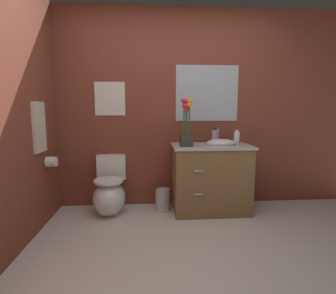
% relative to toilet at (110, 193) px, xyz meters
% --- Properties ---
extents(ground_plane, '(9.75, 9.75, 0.00)m').
position_rel_toilet_xyz_m(ground_plane, '(0.80, -1.30, -0.24)').
color(ground_plane, beige).
extents(wall_back, '(4.55, 0.05, 2.50)m').
position_rel_toilet_xyz_m(wall_back, '(1.00, 0.30, 1.01)').
color(wall_back, brown).
rests_on(wall_back, ground_plane).
extents(wall_left, '(0.05, 4.41, 2.50)m').
position_rel_toilet_xyz_m(wall_left, '(-0.69, -0.83, 1.01)').
color(wall_left, brown).
rests_on(wall_left, ground_plane).
extents(toilet, '(0.38, 0.59, 0.69)m').
position_rel_toilet_xyz_m(toilet, '(0.00, 0.00, 0.00)').
color(toilet, white).
rests_on(toilet, ground_plane).
extents(vanity_cabinet, '(0.94, 0.56, 1.01)m').
position_rel_toilet_xyz_m(vanity_cabinet, '(1.23, -0.03, 0.18)').
color(vanity_cabinet, brown).
rests_on(vanity_cabinet, ground_plane).
extents(flower_vase, '(0.14, 0.14, 0.55)m').
position_rel_toilet_xyz_m(flower_vase, '(0.91, -0.12, 0.78)').
color(flower_vase, '#38332D').
rests_on(flower_vase, vanity_cabinet).
extents(soap_bottle, '(0.07, 0.07, 0.18)m').
position_rel_toilet_xyz_m(soap_bottle, '(1.54, -0.00, 0.66)').
color(soap_bottle, white).
rests_on(soap_bottle, vanity_cabinet).
extents(lotion_bottle, '(0.06, 0.06, 0.20)m').
position_rel_toilet_xyz_m(lotion_bottle, '(1.28, 0.05, 0.67)').
color(lotion_bottle, '#B28CBF').
rests_on(lotion_bottle, vanity_cabinet).
extents(trash_bin, '(0.18, 0.18, 0.27)m').
position_rel_toilet_xyz_m(trash_bin, '(0.64, 0.03, -0.11)').
color(trash_bin, '#B7B7BC').
rests_on(trash_bin, ground_plane).
extents(wall_poster, '(0.37, 0.01, 0.41)m').
position_rel_toilet_xyz_m(wall_poster, '(0.00, 0.27, 1.14)').
color(wall_poster, silver).
extents(wall_mirror, '(0.80, 0.01, 0.70)m').
position_rel_toilet_xyz_m(wall_mirror, '(1.23, 0.27, 1.21)').
color(wall_mirror, '#B2BCC6').
extents(hanging_towel, '(0.03, 0.28, 0.52)m').
position_rel_toilet_xyz_m(hanging_towel, '(-0.65, -0.32, 0.83)').
color(hanging_towel, beige).
extents(toilet_paper_roll, '(0.11, 0.11, 0.11)m').
position_rel_toilet_xyz_m(toilet_paper_roll, '(-0.59, -0.20, 0.44)').
color(toilet_paper_roll, white).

